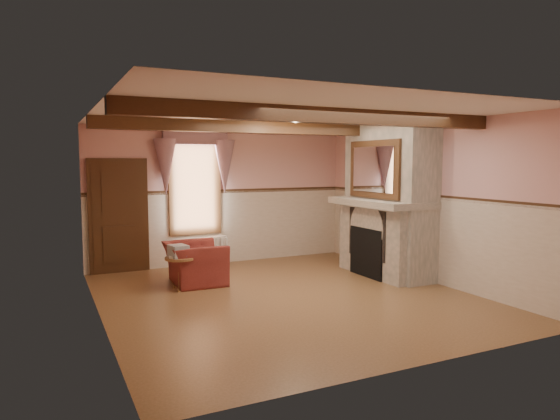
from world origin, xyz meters
name	(u,v)px	position (x,y,z in m)	size (l,w,h in m)	color
floor	(287,296)	(0.00, 0.00, 0.00)	(5.50, 6.00, 0.01)	brown
ceiling	(287,116)	(0.00, 0.00, 2.80)	(5.50, 6.00, 0.01)	silver
wall_back	(223,196)	(0.00, 3.00, 1.40)	(5.50, 0.02, 2.80)	#DB9D98
wall_front	(420,232)	(0.00, -3.00, 1.40)	(5.50, 0.02, 2.80)	#DB9D98
wall_left	(98,216)	(-2.75, 0.00, 1.40)	(0.02, 6.00, 2.80)	#DB9D98
wall_right	(425,202)	(2.75, 0.00, 1.40)	(0.02, 6.00, 2.80)	#DB9D98
wainscot	(287,249)	(0.00, 0.00, 0.75)	(5.50, 6.00, 1.50)	beige
chair_rail	(287,201)	(0.00, 0.00, 1.50)	(5.50, 6.00, 0.08)	black
firebox	(369,252)	(2.00, 0.60, 0.45)	(0.20, 0.95, 0.90)	black
armchair	(195,263)	(-1.05, 1.47, 0.35)	(1.09, 0.95, 0.71)	maroon
side_table	(181,273)	(-1.39, 1.13, 0.28)	(0.50, 0.50, 0.55)	brown
book_stack	(178,251)	(-1.42, 1.12, 0.65)	(0.26, 0.32, 0.20)	#B7AD8C
radiator	(211,252)	(-0.36, 2.70, 0.30)	(0.70, 0.18, 0.60)	white
bowl	(380,197)	(2.24, 0.63, 1.46)	(0.31, 0.31, 0.08)	brown
mantel_clock	(364,192)	(2.24, 1.15, 1.52)	(0.14, 0.24, 0.20)	black
oil_lamp	(366,190)	(2.24, 1.10, 1.56)	(0.11, 0.11, 0.28)	gold
candle_red	(408,197)	(2.24, -0.13, 1.50)	(0.06, 0.06, 0.16)	#B02F15
jar_yellow	(401,198)	(2.24, 0.05, 1.48)	(0.06, 0.06, 0.12)	gold
fireplace	(389,200)	(2.42, 0.60, 1.40)	(0.85, 2.00, 2.80)	gray
mantel	(381,202)	(2.24, 0.60, 1.36)	(1.05, 2.05, 0.12)	gray
overmantel_mirror	(374,169)	(2.06, 0.60, 1.97)	(0.06, 1.44, 1.04)	silver
door	(119,218)	(-2.10, 2.94, 1.05)	(1.10, 0.10, 2.10)	black
window	(195,185)	(-0.60, 2.97, 1.65)	(1.06, 0.08, 2.02)	white
window_drapes	(196,155)	(-0.60, 2.88, 2.25)	(1.30, 0.14, 1.40)	gray
ceiling_beam_front	(328,116)	(0.00, -1.20, 2.70)	(5.50, 0.18, 0.20)	black
ceiling_beam_back	(256,127)	(0.00, 1.20, 2.70)	(5.50, 0.18, 0.20)	black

